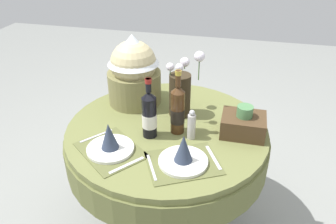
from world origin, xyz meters
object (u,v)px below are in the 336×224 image
dining_table (167,147)px  place_setting_right (183,155)px  flower_vase (181,91)px  wine_bottle_right (149,114)px  gift_tub_back_left (134,68)px  woven_basket_side_right (243,124)px  wine_bottle_centre (178,110)px  pepper_mill (192,125)px  place_setting_left (110,143)px

dining_table → place_setting_right: 0.38m
flower_vase → wine_bottle_right: size_ratio=1.24×
place_setting_right → gift_tub_back_left: 0.71m
gift_tub_back_left → woven_basket_side_right: 0.74m
wine_bottle_right → woven_basket_side_right: 0.51m
wine_bottle_centre → woven_basket_side_right: (0.35, 0.06, -0.08)m
dining_table → pepper_mill: pepper_mill is taller
place_setting_left → wine_bottle_centre: 0.40m
place_setting_right → gift_tub_back_left: bearing=127.9°
wine_bottle_centre → gift_tub_back_left: bearing=140.4°
place_setting_left → wine_bottle_centre: size_ratio=1.17×
woven_basket_side_right → flower_vase: bearing=161.4°
gift_tub_back_left → pepper_mill: bearing=-37.5°
wine_bottle_centre → wine_bottle_right: bearing=-151.9°
place_setting_left → wine_bottle_right: bearing=48.7°
pepper_mill → dining_table: bearing=153.3°
wine_bottle_centre → pepper_mill: size_ratio=2.11×
pepper_mill → gift_tub_back_left: size_ratio=0.39×
place_setting_right → pepper_mill: pepper_mill is taller
wine_bottle_right → pepper_mill: wine_bottle_right is taller
dining_table → place_setting_left: (-0.23, -0.28, 0.19)m
wine_bottle_centre → gift_tub_back_left: gift_tub_back_left is taller
wine_bottle_centre → gift_tub_back_left: 0.44m
place_setting_right → flower_vase: 0.48m
dining_table → flower_vase: (0.04, 0.16, 0.29)m
wine_bottle_right → gift_tub_back_left: size_ratio=0.76×
dining_table → place_setting_right: size_ratio=2.75×
place_setting_left → gift_tub_back_left: bearing=94.6°
place_setting_left → woven_basket_side_right: (0.64, 0.31, 0.02)m
wine_bottle_right → woven_basket_side_right: bearing=15.6°
dining_table → woven_basket_side_right: bearing=4.2°
flower_vase → wine_bottle_right: (-0.11, -0.26, -0.02)m
wine_bottle_centre → wine_bottle_right: 0.15m
pepper_mill → wine_bottle_right: bearing=-172.7°
place_setting_left → wine_bottle_right: size_ratio=1.27×
place_setting_left → pepper_mill: (0.38, 0.21, 0.03)m
pepper_mill → woven_basket_side_right: 0.29m
dining_table → woven_basket_side_right: woven_basket_side_right is taller
place_setting_right → wine_bottle_right: size_ratio=1.25×
flower_vase → woven_basket_side_right: size_ratio=1.80×
place_setting_right → woven_basket_side_right: size_ratio=1.80×
wine_bottle_centre → wine_bottle_right: size_ratio=1.08×
wine_bottle_centre → gift_tub_back_left: (-0.34, 0.28, 0.09)m
place_setting_left → wine_bottle_right: 0.25m
flower_vase → pepper_mill: (0.11, -0.23, -0.07)m
place_setting_right → gift_tub_back_left: gift_tub_back_left is taller
wine_bottle_right → pepper_mill: (0.22, 0.03, -0.05)m
dining_table → flower_vase: flower_vase is taller
gift_tub_back_left → flower_vase: bearing=-15.9°
place_setting_right → gift_tub_back_left: size_ratio=0.95×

